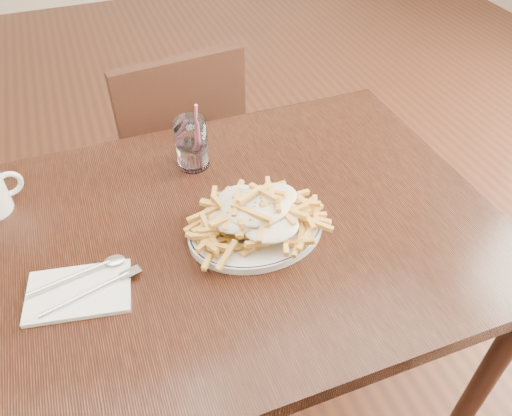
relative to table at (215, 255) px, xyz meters
name	(u,v)px	position (x,y,z in m)	size (l,w,h in m)	color
floor	(227,400)	(0.00, 0.00, -0.67)	(7.00, 7.00, 0.00)	black
table	(215,255)	(0.00, 0.00, 0.00)	(1.20, 0.80, 0.75)	black
chair_far	(179,150)	(0.06, 0.66, -0.18)	(0.44, 0.44, 0.86)	black
fries_plate	(256,229)	(0.08, -0.04, 0.09)	(0.35, 0.32, 0.02)	white
loaded_fries	(256,211)	(0.08, -0.04, 0.14)	(0.32, 0.29, 0.08)	gold
napkin	(79,292)	(-0.28, -0.07, 0.08)	(0.19, 0.12, 0.01)	white
cutlery	(77,286)	(-0.28, -0.06, 0.09)	(0.22, 0.12, 0.01)	silver
water_glass	(192,146)	(0.02, 0.23, 0.13)	(0.08, 0.08, 0.17)	white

